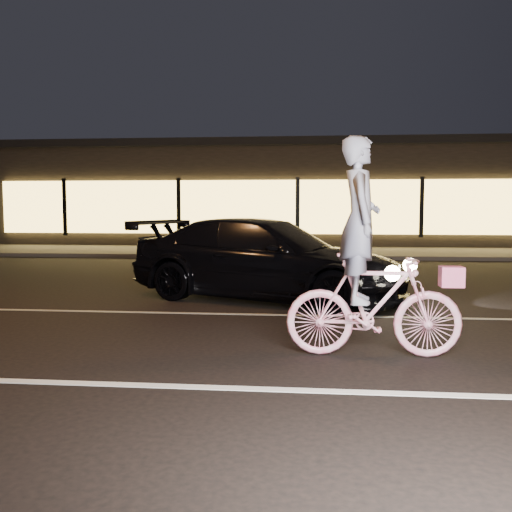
# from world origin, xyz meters

# --- Properties ---
(ground) EXTENTS (90.00, 90.00, 0.00)m
(ground) POSITION_xyz_m (0.00, 0.00, 0.00)
(ground) COLOR black
(ground) RESTS_ON ground
(lane_stripe_near) EXTENTS (60.00, 0.12, 0.01)m
(lane_stripe_near) POSITION_xyz_m (0.00, -1.50, 0.00)
(lane_stripe_near) COLOR silver
(lane_stripe_near) RESTS_ON ground
(lane_stripe_far) EXTENTS (60.00, 0.10, 0.01)m
(lane_stripe_far) POSITION_xyz_m (0.00, 2.00, 0.00)
(lane_stripe_far) COLOR gray
(lane_stripe_far) RESTS_ON ground
(sidewalk) EXTENTS (30.00, 4.00, 0.12)m
(sidewalk) POSITION_xyz_m (0.00, 13.00, 0.06)
(sidewalk) COLOR #383533
(sidewalk) RESTS_ON ground
(storefront) EXTENTS (25.40, 8.42, 4.20)m
(storefront) POSITION_xyz_m (0.00, 18.97, 2.15)
(storefront) COLOR black
(storefront) RESTS_ON ground
(cyclist) EXTENTS (1.89, 0.65, 2.38)m
(cyclist) POSITION_xyz_m (1.20, -0.26, 0.85)
(cyclist) COLOR #FB4979
(cyclist) RESTS_ON ground
(sedan) EXTENTS (5.28, 3.57, 1.42)m
(sedan) POSITION_xyz_m (-0.22, 3.44, 0.71)
(sedan) COLOR black
(sedan) RESTS_ON ground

